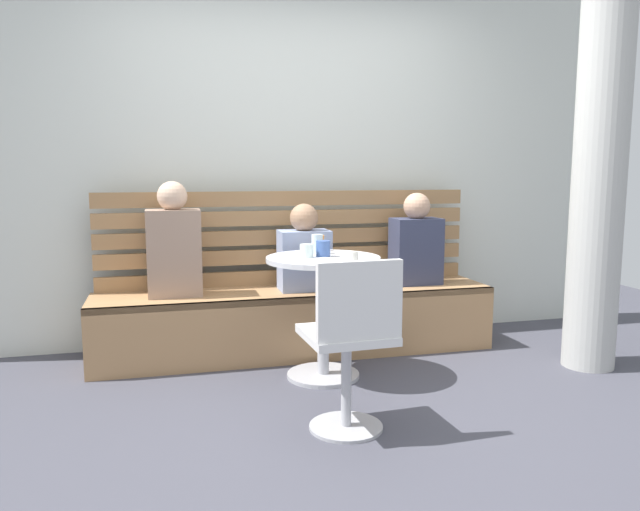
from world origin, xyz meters
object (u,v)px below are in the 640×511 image
white_chair (351,339)px  cup_tumbler_orange (319,243)px  cafe_table (323,293)px  person_child_left (304,252)px  cup_mug_blue (323,249)px  plate_small (327,260)px  cup_espresso_small (353,256)px  booth_bench (297,321)px  cup_glass_short (307,251)px  person_child_middle (416,244)px  cup_glass_tall (317,244)px  person_adult (174,245)px

white_chair → cup_tumbler_orange: size_ratio=8.50×
cafe_table → white_chair: size_ratio=0.87×
cafe_table → person_child_left: (0.01, 0.53, 0.18)m
cup_tumbler_orange → cup_mug_blue: 0.27m
plate_small → person_child_left: bearing=87.2°
cup_espresso_small → plate_small: (-0.15, 0.03, -0.02)m
cup_mug_blue → plate_small: 0.20m
cafe_table → cup_mug_blue: cup_mug_blue is taller
booth_bench → plate_small: plate_small is taller
cup_tumbler_orange → cup_glass_short: cup_tumbler_orange is taller
white_chair → person_child_middle: bearing=56.1°
booth_bench → person_child_middle: (0.88, 0.02, 0.51)m
cup_espresso_small → white_chair: bearing=-108.6°
cafe_table → person_child_middle: (0.83, 0.55, 0.21)m
booth_bench → white_chair: white_chair is taller
person_child_middle → plate_small: size_ratio=3.83×
white_chair → cup_glass_tall: bearing=85.2°
cafe_table → white_chair: 0.82m
cup_glass_short → cup_espresso_small: bearing=-42.6°
person_child_middle → white_chair: bearing=-123.9°
white_chair → person_adult: size_ratio=1.15×
booth_bench → plate_small: size_ratio=15.88×
cup_espresso_small → booth_bench: bearing=102.7°
booth_bench → person_adult: bearing=178.2°
cup_espresso_small → cup_tumbler_orange: size_ratio=0.56×
person_child_left → cup_glass_short: 0.56m
person_adult → plate_small: size_ratio=4.35×
person_child_left → cup_glass_tall: bearing=-91.4°
booth_bench → cup_espresso_small: cup_espresso_small is taller
cup_mug_blue → cafe_table: bearing=-98.6°
cup_espresso_small → cup_tumbler_orange: (-0.08, 0.48, 0.02)m
person_child_left → person_child_middle: size_ratio=0.90×
cup_tumbler_orange → cup_mug_blue: bearing=-98.6°
person_adult → cup_glass_tall: (0.85, -0.41, 0.03)m
cup_espresso_small → person_child_middle: bearing=46.9°
cup_tumbler_orange → plate_small: bearing=-98.5°
white_chair → cup_glass_short: white_chair is taller
cup_glass_tall → cup_glass_short: bearing=-124.8°
cup_glass_short → cup_glass_tall: cup_glass_tall is taller
person_child_left → white_chair: bearing=-93.8°
person_adult → plate_small: (0.82, -0.74, -0.03)m
person_child_middle → cup_tumbler_orange: 0.84m
cup_espresso_small → plate_small: size_ratio=0.33×
white_chair → plate_small: white_chair is taller
white_chair → cup_mug_blue: size_ratio=8.95×
cafe_table → cup_espresso_small: size_ratio=13.21×
booth_bench → person_child_left: 0.48m
booth_bench → white_chair: 1.36m
cup_espresso_small → cup_mug_blue: cup_mug_blue is taller
person_adult → cup_espresso_small: size_ratio=13.22×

